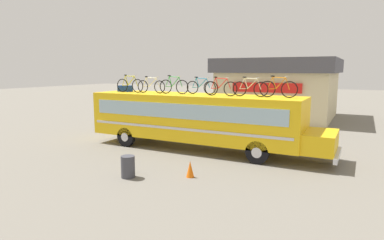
{
  "coord_description": "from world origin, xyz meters",
  "views": [
    {
      "loc": [
        7.58,
        -14.61,
        3.99
      ],
      "look_at": [
        -0.06,
        0.0,
        1.47
      ],
      "focal_mm": 30.88,
      "sensor_mm": 36.0,
      "label": 1
    }
  ],
  "objects_px": {
    "rooftop_bicycle_4": "(201,87)",
    "traffic_cone": "(190,169)",
    "bus": "(197,118)",
    "rooftop_bicycle_3": "(174,86)",
    "luggage_bag_1": "(125,88)",
    "rooftop_bicycle_6": "(250,88)",
    "rooftop_bicycle_7": "(278,88)",
    "rooftop_bicycle_1": "(130,85)",
    "rooftop_bicycle_5": "(221,88)",
    "rooftop_bicycle_2": "(151,86)",
    "trash_bin": "(128,167)"
  },
  "relations": [
    {
      "from": "trash_bin",
      "to": "rooftop_bicycle_1",
      "type": "bearing_deg",
      "value": 126.83
    },
    {
      "from": "luggage_bag_1",
      "to": "rooftop_bicycle_6",
      "type": "xyz_separation_m",
      "value": [
        7.34,
        -0.15,
        0.21
      ]
    },
    {
      "from": "trash_bin",
      "to": "rooftop_bicycle_6",
      "type": "bearing_deg",
      "value": 60.15
    },
    {
      "from": "traffic_cone",
      "to": "rooftop_bicycle_4",
      "type": "bearing_deg",
      "value": 111.35
    },
    {
      "from": "bus",
      "to": "luggage_bag_1",
      "type": "distance_m",
      "value": 4.85
    },
    {
      "from": "rooftop_bicycle_6",
      "to": "rooftop_bicycle_7",
      "type": "xyz_separation_m",
      "value": [
        1.26,
        0.07,
        0.02
      ]
    },
    {
      "from": "bus",
      "to": "rooftop_bicycle_3",
      "type": "height_order",
      "value": "rooftop_bicycle_3"
    },
    {
      "from": "rooftop_bicycle_1",
      "to": "rooftop_bicycle_5",
      "type": "height_order",
      "value": "rooftop_bicycle_1"
    },
    {
      "from": "rooftop_bicycle_5",
      "to": "rooftop_bicycle_1",
      "type": "bearing_deg",
      "value": -179.38
    },
    {
      "from": "bus",
      "to": "trash_bin",
      "type": "relative_size",
      "value": 14.94
    },
    {
      "from": "rooftop_bicycle_1",
      "to": "trash_bin",
      "type": "xyz_separation_m",
      "value": [
        3.67,
        -4.9,
        -2.76
      ]
    },
    {
      "from": "rooftop_bicycle_4",
      "to": "bus",
      "type": "bearing_deg",
      "value": -92.33
    },
    {
      "from": "trash_bin",
      "to": "rooftop_bicycle_4",
      "type": "bearing_deg",
      "value": 86.72
    },
    {
      "from": "luggage_bag_1",
      "to": "rooftop_bicycle_1",
      "type": "xyz_separation_m",
      "value": [
        0.69,
        -0.44,
        0.23
      ]
    },
    {
      "from": "rooftop_bicycle_2",
      "to": "rooftop_bicycle_5",
      "type": "relative_size",
      "value": 1.05
    },
    {
      "from": "rooftop_bicycle_6",
      "to": "rooftop_bicycle_2",
      "type": "bearing_deg",
      "value": -178.4
    },
    {
      "from": "rooftop_bicycle_1",
      "to": "rooftop_bicycle_7",
      "type": "relative_size",
      "value": 1.03
    },
    {
      "from": "luggage_bag_1",
      "to": "rooftop_bicycle_6",
      "type": "bearing_deg",
      "value": -1.16
    },
    {
      "from": "rooftop_bicycle_1",
      "to": "rooftop_bicycle_3",
      "type": "xyz_separation_m",
      "value": [
        2.69,
        0.14,
        -0.0
      ]
    },
    {
      "from": "luggage_bag_1",
      "to": "rooftop_bicycle_6",
      "type": "height_order",
      "value": "rooftop_bicycle_6"
    },
    {
      "from": "rooftop_bicycle_2",
      "to": "rooftop_bicycle_6",
      "type": "xyz_separation_m",
      "value": [
        5.36,
        0.15,
        0.01
      ]
    },
    {
      "from": "rooftop_bicycle_7",
      "to": "rooftop_bicycle_2",
      "type": "bearing_deg",
      "value": -178.07
    },
    {
      "from": "bus",
      "to": "rooftop_bicycle_5",
      "type": "xyz_separation_m",
      "value": [
        1.33,
        -0.21,
        1.53
      ]
    },
    {
      "from": "rooftop_bicycle_1",
      "to": "rooftop_bicycle_3",
      "type": "height_order",
      "value": "rooftop_bicycle_1"
    },
    {
      "from": "rooftop_bicycle_4",
      "to": "trash_bin",
      "type": "distance_m",
      "value": 6.17
    },
    {
      "from": "bus",
      "to": "rooftop_bicycle_2",
      "type": "xyz_separation_m",
      "value": [
        -2.69,
        -0.13,
        1.52
      ]
    },
    {
      "from": "rooftop_bicycle_3",
      "to": "traffic_cone",
      "type": "relative_size",
      "value": 2.73
    },
    {
      "from": "rooftop_bicycle_7",
      "to": "traffic_cone",
      "type": "relative_size",
      "value": 2.74
    },
    {
      "from": "rooftop_bicycle_6",
      "to": "traffic_cone",
      "type": "bearing_deg",
      "value": -102.86
    },
    {
      "from": "rooftop_bicycle_3",
      "to": "rooftop_bicycle_4",
      "type": "xyz_separation_m",
      "value": [
        1.3,
        0.48,
        -0.03
      ]
    },
    {
      "from": "trash_bin",
      "to": "traffic_cone",
      "type": "relative_size",
      "value": 1.33
    },
    {
      "from": "rooftop_bicycle_4",
      "to": "trash_bin",
      "type": "xyz_separation_m",
      "value": [
        -0.32,
        -5.52,
        -2.73
      ]
    },
    {
      "from": "rooftop_bicycle_2",
      "to": "rooftop_bicycle_5",
      "type": "bearing_deg",
      "value": -1.24
    },
    {
      "from": "rooftop_bicycle_2",
      "to": "rooftop_bicycle_3",
      "type": "relative_size",
      "value": 1.03
    },
    {
      "from": "rooftop_bicycle_1",
      "to": "bus",
      "type": "bearing_deg",
      "value": 3.91
    },
    {
      "from": "rooftop_bicycle_4",
      "to": "traffic_cone",
      "type": "bearing_deg",
      "value": -68.65
    },
    {
      "from": "rooftop_bicycle_5",
      "to": "rooftop_bicycle_6",
      "type": "height_order",
      "value": "rooftop_bicycle_6"
    },
    {
      "from": "rooftop_bicycle_2",
      "to": "rooftop_bicycle_1",
      "type": "bearing_deg",
      "value": -173.62
    },
    {
      "from": "rooftop_bicycle_2",
      "to": "rooftop_bicycle_6",
      "type": "relative_size",
      "value": 1.02
    },
    {
      "from": "rooftop_bicycle_3",
      "to": "traffic_cone",
      "type": "distance_m",
      "value": 5.73
    },
    {
      "from": "bus",
      "to": "rooftop_bicycle_3",
      "type": "xyz_separation_m",
      "value": [
        -1.29,
        -0.13,
        1.55
      ]
    },
    {
      "from": "traffic_cone",
      "to": "rooftop_bicycle_6",
      "type": "bearing_deg",
      "value": 77.14
    },
    {
      "from": "luggage_bag_1",
      "to": "rooftop_bicycle_7",
      "type": "xyz_separation_m",
      "value": [
        8.6,
        -0.08,
        0.23
      ]
    },
    {
      "from": "rooftop_bicycle_1",
      "to": "rooftop_bicycle_6",
      "type": "xyz_separation_m",
      "value": [
        6.65,
        0.29,
        -0.02
      ]
    },
    {
      "from": "traffic_cone",
      "to": "rooftop_bicycle_1",
      "type": "bearing_deg",
      "value": 146.38
    },
    {
      "from": "rooftop_bicycle_4",
      "to": "rooftop_bicycle_7",
      "type": "xyz_separation_m",
      "value": [
        3.93,
        -0.26,
        0.03
      ]
    },
    {
      "from": "rooftop_bicycle_3",
      "to": "rooftop_bicycle_5",
      "type": "relative_size",
      "value": 1.02
    },
    {
      "from": "rooftop_bicycle_5",
      "to": "rooftop_bicycle_7",
      "type": "xyz_separation_m",
      "value": [
        2.62,
        0.31,
        0.02
      ]
    },
    {
      "from": "rooftop_bicycle_2",
      "to": "rooftop_bicycle_4",
      "type": "xyz_separation_m",
      "value": [
        2.7,
        0.48,
        -0.0
      ]
    },
    {
      "from": "luggage_bag_1",
      "to": "rooftop_bicycle_3",
      "type": "distance_m",
      "value": 3.39
    }
  ]
}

